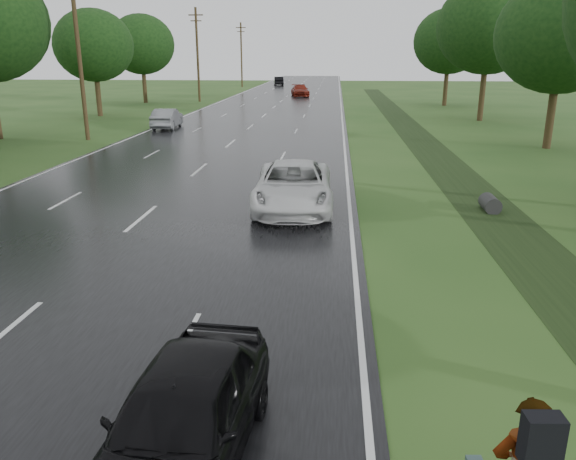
{
  "coord_description": "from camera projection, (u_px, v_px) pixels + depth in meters",
  "views": [
    {
      "loc": [
        6.17,
        -8.97,
        5.1
      ],
      "look_at": [
        5.17,
        3.11,
        1.3
      ],
      "focal_mm": 35.0,
      "sensor_mm": 36.0,
      "label": 1
    }
  ],
  "objects": [
    {
      "name": "tree_west_d",
      "position": [
        93.0,
        45.0,
        47.01
      ],
      "size": [
        6.6,
        6.6,
        8.8
      ],
      "color": "#3C2E18",
      "rests_on": "ground"
    },
    {
      "name": "tree_east_c",
      "position": [
        562.0,
        34.0,
        30.09
      ],
      "size": [
        7.0,
        7.0,
        9.29
      ],
      "color": "#3C2E18",
      "rests_on": "ground"
    },
    {
      "name": "tree_east_d",
      "position": [
        489.0,
        27.0,
        43.13
      ],
      "size": [
        8.0,
        8.0,
        10.76
      ],
      "color": "#3C2E18",
      "rests_on": "ground"
    },
    {
      "name": "white_pickup",
      "position": [
        293.0,
        186.0,
        19.1
      ],
      "size": [
        2.81,
        5.71,
        1.56
      ],
      "primitive_type": "imported",
      "rotation": [
        0.0,
        0.0,
        0.04
      ],
      "color": "white",
      "rests_on": "road"
    },
    {
      "name": "tree_east_f",
      "position": [
        449.0,
        41.0,
        56.7
      ],
      "size": [
        7.2,
        7.2,
        9.62
      ],
      "color": "#3C2E18",
      "rests_on": "ground"
    },
    {
      "name": "ground",
      "position": [
        1.0,
        338.0,
        10.54
      ],
      "size": [
        220.0,
        220.0,
        0.0
      ],
      "primitive_type": "plane",
      "color": "#2A4E1B",
      "rests_on": "ground"
    },
    {
      "name": "utility_pole_far",
      "position": [
        197.0,
        54.0,
        62.02
      ],
      "size": [
        1.6,
        0.26,
        10.0
      ],
      "color": "#3C2E18",
      "rests_on": "ground"
    },
    {
      "name": "utility_pole_mid",
      "position": [
        79.0,
        53.0,
        33.49
      ],
      "size": [
        1.6,
        0.26,
        10.0
      ],
      "color": "#3C2E18",
      "rests_on": "ground"
    },
    {
      "name": "drainage_ditch",
      "position": [
        443.0,
        163.0,
        27.41
      ],
      "size": [
        2.2,
        120.0,
        0.56
      ],
      "color": "black",
      "rests_on": "ground"
    },
    {
      "name": "far_car_red",
      "position": [
        300.0,
        91.0,
        70.81
      ],
      "size": [
        2.78,
        5.18,
        1.43
      ],
      "primitive_type": "imported",
      "rotation": [
        0.0,
        0.0,
        0.16
      ],
      "color": "maroon",
      "rests_on": "road"
    },
    {
      "name": "far_car_dark",
      "position": [
        279.0,
        81.0,
        96.26
      ],
      "size": [
        2.14,
        4.55,
        1.44
      ],
      "primitive_type": "imported",
      "rotation": [
        0.0,
        0.0,
        3.29
      ],
      "color": "black",
      "rests_on": "road"
    },
    {
      "name": "edge_stripe_east",
      "position": [
        342.0,
        111.0,
        52.79
      ],
      "size": [
        0.12,
        180.0,
        0.01
      ],
      "primitive_type": "cube",
      "color": "silver",
      "rests_on": "road"
    },
    {
      "name": "dark_sedan",
      "position": [
        183.0,
        418.0,
        7.04
      ],
      "size": [
        1.98,
        4.24,
        1.4
      ],
      "primitive_type": "imported",
      "rotation": [
        0.0,
        0.0,
        -0.08
      ],
      "color": "black",
      "rests_on": "road"
    },
    {
      "name": "edge_stripe_west",
      "position": [
        201.0,
        110.0,
        53.85
      ],
      "size": [
        0.12,
        180.0,
        0.01
      ],
      "primitive_type": "cube",
      "color": "silver",
      "rests_on": "road"
    },
    {
      "name": "utility_pole_distant",
      "position": [
        241.0,
        54.0,
        90.54
      ],
      "size": [
        1.6,
        0.26,
        10.0
      ],
      "color": "#3C2E18",
      "rests_on": "ground"
    },
    {
      "name": "tree_west_f",
      "position": [
        141.0,
        44.0,
        60.28
      ],
      "size": [
        7.0,
        7.0,
        9.29
      ],
      "color": "#3C2E18",
      "rests_on": "ground"
    },
    {
      "name": "road",
      "position": [
        270.0,
        110.0,
        53.33
      ],
      "size": [
        14.0,
        180.0,
        0.04
      ],
      "primitive_type": "cube",
      "color": "black",
      "rests_on": "ground"
    },
    {
      "name": "center_line",
      "position": [
        270.0,
        110.0,
        53.32
      ],
      "size": [
        0.12,
        180.0,
        0.01
      ],
      "primitive_type": "cube",
      "color": "silver",
      "rests_on": "road"
    },
    {
      "name": "silver_sedan",
      "position": [
        167.0,
        118.0,
        40.01
      ],
      "size": [
        1.73,
        4.32,
        1.4
      ],
      "primitive_type": "imported",
      "rotation": [
        0.0,
        0.0,
        3.2
      ],
      "color": "gray",
      "rests_on": "road"
    }
  ]
}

